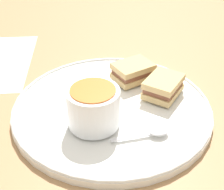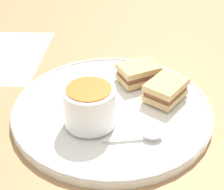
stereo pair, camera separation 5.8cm
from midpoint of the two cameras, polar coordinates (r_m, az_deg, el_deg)
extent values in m
plane|color=#9E754C|center=(0.60, 2.76, -3.01)|extent=(2.40, 2.40, 0.00)
cylinder|color=white|center=(0.60, 2.78, -2.50)|extent=(0.38, 0.38, 0.01)
torus|color=white|center=(0.59, 2.80, -1.87)|extent=(0.37, 0.37, 0.01)
cylinder|color=white|center=(0.55, -0.95, -4.70)|extent=(0.05, 0.05, 0.01)
cylinder|color=white|center=(0.53, -0.98, -2.10)|extent=(0.09, 0.09, 0.07)
cylinder|color=orange|center=(0.51, -1.02, 0.88)|extent=(0.08, 0.08, 0.01)
cube|color=silver|center=(0.52, 5.58, -8.04)|extent=(0.07, 0.02, 0.00)
ellipsoid|color=silver|center=(0.53, 10.72, -7.29)|extent=(0.04, 0.03, 0.01)
cube|color=tan|center=(0.62, 12.37, -0.04)|extent=(0.10, 0.09, 0.01)
cube|color=brown|center=(0.61, 12.50, 0.86)|extent=(0.09, 0.08, 0.01)
cube|color=tan|center=(0.61, 12.64, 1.77)|extent=(0.10, 0.09, 0.01)
cube|color=tan|center=(0.66, 7.25, 3.10)|extent=(0.08, 0.07, 0.01)
cube|color=brown|center=(0.66, 7.32, 3.97)|extent=(0.08, 0.06, 0.01)
cube|color=tan|center=(0.65, 7.40, 4.85)|extent=(0.08, 0.07, 0.01)
camera|label=1|loc=(0.03, -87.14, 1.97)|focal=50.00mm
camera|label=2|loc=(0.03, 92.86, -1.97)|focal=50.00mm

